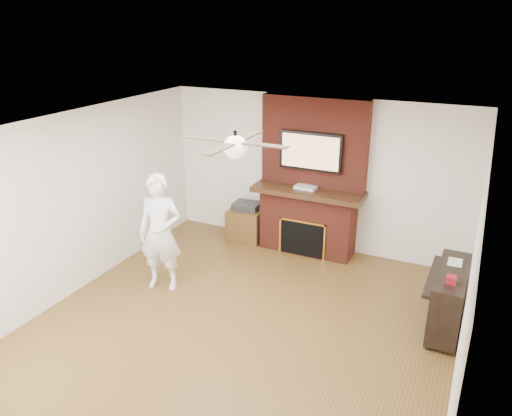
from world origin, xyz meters
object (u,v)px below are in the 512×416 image
at_px(piano, 448,297).
at_px(side_table, 247,222).
at_px(fireplace, 310,192).
at_px(person, 160,233).

bearing_deg(piano, side_table, 159.51).
xyz_separation_m(fireplace, person, (-1.45, -2.05, -0.16)).
bearing_deg(piano, person, -169.26).
distance_m(person, piano, 3.84).
bearing_deg(piano, fireplace, 149.66).
bearing_deg(side_table, fireplace, -0.65).
relative_size(fireplace, piano, 2.07).
xyz_separation_m(fireplace, piano, (2.31, -1.39, -0.57)).
distance_m(fireplace, person, 2.52).
relative_size(fireplace, side_table, 3.78).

